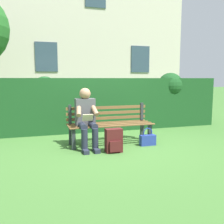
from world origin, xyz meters
name	(u,v)px	position (x,y,z in m)	size (l,w,h in m)	color
ground	(111,144)	(0.00, 0.00, 0.00)	(60.00, 60.00, 0.00)	#3D6B2D
park_bench	(109,123)	(0.00, -0.08, 0.42)	(1.74, 0.54, 0.81)	#2D3338
person_seated	(86,117)	(0.52, 0.10, 0.61)	(0.44, 0.73, 1.16)	#4C4C51
hedge_backdrop	(107,102)	(-0.38, -1.56, 0.71)	(6.20, 0.86, 1.50)	#19471E
building_facade	(88,24)	(-1.18, -7.56, 3.99)	(8.43, 3.07, 7.99)	beige
backpack	(114,141)	(0.11, 0.57, 0.21)	(0.30, 0.24, 0.44)	#4C1919
handbag	(148,140)	(-0.68, 0.32, 0.12)	(0.32, 0.13, 0.36)	navy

